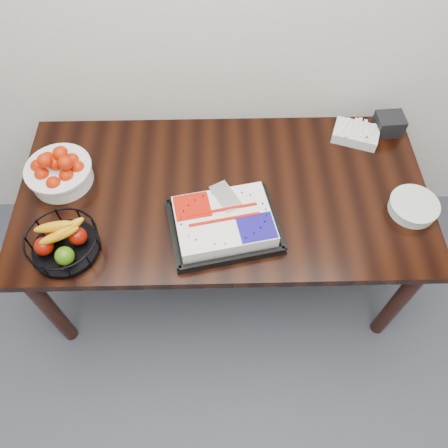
{
  "coord_description": "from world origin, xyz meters",
  "views": [
    {
      "loc": [
        -0.02,
        0.82,
        2.27
      ],
      "look_at": [
        -0.0,
        1.77,
        0.83
      ],
      "focal_mm": 35.0,
      "sensor_mm": 36.0,
      "label": 1
    }
  ],
  "objects_px": {
    "napkin_box": "(389,124)",
    "tangerine_bowl": "(58,169)",
    "table": "(223,202)",
    "fruit_basket": "(63,242)",
    "cake_tray": "(224,223)",
    "plate_stack": "(413,207)"
  },
  "relations": [
    {
      "from": "cake_tray",
      "to": "tangerine_bowl",
      "type": "bearing_deg",
      "value": 159.1
    },
    {
      "from": "cake_tray",
      "to": "fruit_basket",
      "type": "distance_m",
      "value": 0.64
    },
    {
      "from": "table",
      "to": "napkin_box",
      "type": "bearing_deg",
      "value": 23.51
    },
    {
      "from": "cake_tray",
      "to": "plate_stack",
      "type": "distance_m",
      "value": 0.8
    },
    {
      "from": "table",
      "to": "fruit_basket",
      "type": "bearing_deg",
      "value": -155.54
    },
    {
      "from": "fruit_basket",
      "to": "tangerine_bowl",
      "type": "bearing_deg",
      "value": 102.61
    },
    {
      "from": "plate_stack",
      "to": "napkin_box",
      "type": "height_order",
      "value": "napkin_box"
    },
    {
      "from": "table",
      "to": "tangerine_bowl",
      "type": "height_order",
      "value": "tangerine_bowl"
    },
    {
      "from": "table",
      "to": "plate_stack",
      "type": "distance_m",
      "value": 0.82
    },
    {
      "from": "cake_tray",
      "to": "table",
      "type": "bearing_deg",
      "value": 89.77
    },
    {
      "from": "tangerine_bowl",
      "to": "fruit_basket",
      "type": "height_order",
      "value": "tangerine_bowl"
    },
    {
      "from": "fruit_basket",
      "to": "plate_stack",
      "type": "bearing_deg",
      "value": 6.52
    },
    {
      "from": "tangerine_bowl",
      "to": "fruit_basket",
      "type": "xyz_separation_m",
      "value": [
        0.08,
        -0.36,
        -0.02
      ]
    },
    {
      "from": "tangerine_bowl",
      "to": "napkin_box",
      "type": "relative_size",
      "value": 2.26
    },
    {
      "from": "fruit_basket",
      "to": "plate_stack",
      "type": "xyz_separation_m",
      "value": [
        1.43,
        0.16,
        -0.04
      ]
    },
    {
      "from": "table",
      "to": "napkin_box",
      "type": "xyz_separation_m",
      "value": [
        0.8,
        0.35,
        0.13
      ]
    },
    {
      "from": "napkin_box",
      "to": "table",
      "type": "bearing_deg",
      "value": -156.49
    },
    {
      "from": "table",
      "to": "tangerine_bowl",
      "type": "relative_size",
      "value": 6.26
    },
    {
      "from": "napkin_box",
      "to": "tangerine_bowl",
      "type": "bearing_deg",
      "value": -169.71
    },
    {
      "from": "cake_tray",
      "to": "napkin_box",
      "type": "bearing_deg",
      "value": 34.3
    },
    {
      "from": "cake_tray",
      "to": "napkin_box",
      "type": "height_order",
      "value": "same"
    },
    {
      "from": "fruit_basket",
      "to": "napkin_box",
      "type": "xyz_separation_m",
      "value": [
        1.43,
        0.64,
        -0.02
      ]
    }
  ]
}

